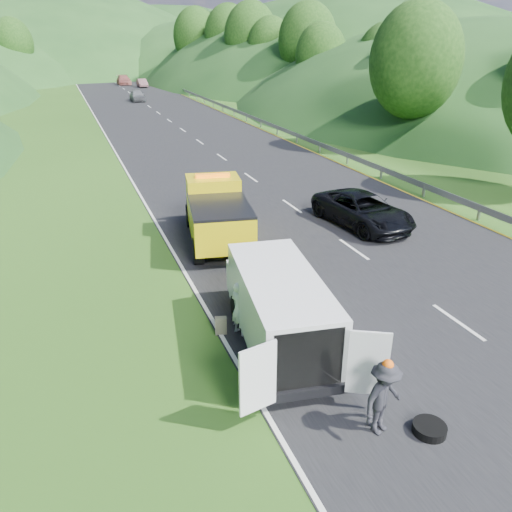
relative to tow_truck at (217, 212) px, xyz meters
name	(u,v)px	position (x,y,z in m)	size (l,w,h in m)	color
ground	(337,309)	(1.88, -6.86, -1.27)	(320.00, 320.00, 0.00)	#38661E
road_surface	(169,121)	(4.88, 33.14, -1.26)	(14.00, 200.00, 0.02)	black
guardrail	(205,104)	(12.18, 45.64, -1.27)	(0.06, 140.00, 1.52)	gray
tree_line_right	(274,94)	(24.88, 53.14, -1.27)	(14.00, 140.00, 14.00)	#315E1B
hills_backdrop	(109,69)	(8.38, 127.84, -1.27)	(201.00, 288.60, 44.00)	#2D5B23
tow_truck	(217,212)	(0.00, 0.00, 0.00)	(3.22, 6.35, 2.61)	black
white_van	(278,305)	(-0.65, -7.97, -0.04)	(3.52, 6.45, 2.18)	black
woman	(240,333)	(-1.47, -7.08, -1.27)	(0.60, 0.44, 1.65)	white
child	(282,318)	(0.04, -6.71, -1.27)	(0.44, 0.35, 0.91)	tan
worker	(379,431)	(0.10, -11.88, -1.27)	(1.14, 0.66, 1.77)	black
suitcase	(221,326)	(-1.99, -6.91, -1.00)	(0.34, 0.19, 0.54)	#5B5944
spare_tire	(429,433)	(1.07, -12.31, -1.27)	(0.73, 0.73, 0.20)	black
passing_suv	(361,226)	(6.67, -0.54, -1.27)	(2.43, 5.27, 1.47)	black
dist_car_a	(138,101)	(4.40, 51.21, -1.27)	(1.68, 4.18, 1.43)	#57595D
dist_car_b	(143,87)	(8.22, 71.08, -1.27)	(1.41, 4.04, 1.33)	brown
dist_car_c	(124,85)	(5.95, 77.04, -1.27)	(2.17, 5.34, 1.55)	#9B564D
dist_car_d	(108,77)	(5.05, 97.30, -1.27)	(1.68, 4.18, 1.43)	slate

